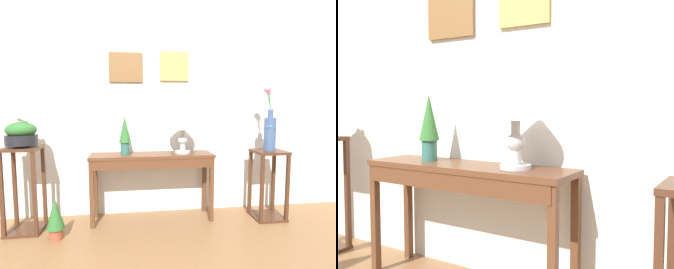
% 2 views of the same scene
% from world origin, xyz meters
% --- Properties ---
extents(back_wall_with_art, '(9.00, 0.13, 2.80)m').
position_xyz_m(back_wall_with_art, '(0.00, 1.44, 1.40)').
color(back_wall_with_art, silver).
rests_on(back_wall_with_art, ground).
extents(console_table, '(1.36, 0.36, 0.76)m').
position_xyz_m(console_table, '(0.12, 1.15, 0.65)').
color(console_table, '#56331E').
rests_on(console_table, ground).
extents(table_lamp, '(0.31, 0.31, 0.48)m').
position_xyz_m(table_lamp, '(0.46, 1.17, 1.10)').
color(table_lamp, '#B7B7BC').
rests_on(table_lamp, console_table).
extents(potted_plant_on_console, '(0.13, 0.13, 0.43)m').
position_xyz_m(potted_plant_on_console, '(-0.18, 1.18, 0.99)').
color(potted_plant_on_console, '#2D665B').
rests_on(potted_plant_on_console, console_table).
extents(pedestal_stand_left, '(0.34, 0.34, 0.88)m').
position_xyz_m(pedestal_stand_left, '(-1.20, 1.05, 0.44)').
color(pedestal_stand_left, '#472819').
rests_on(pedestal_stand_left, ground).
extents(planter_bowl_wide_left, '(0.30, 0.30, 0.32)m').
position_xyz_m(planter_bowl_wide_left, '(-1.20, 1.05, 1.01)').
color(planter_bowl_wide_left, black).
rests_on(planter_bowl_wide_left, pedestal_stand_left).
extents(pedestal_stand_right, '(0.34, 0.34, 0.79)m').
position_xyz_m(pedestal_stand_right, '(1.44, 1.03, 0.39)').
color(pedestal_stand_right, '#472819').
rests_on(pedestal_stand_right, ground).
extents(flower_vase_tall_right, '(0.15, 0.14, 0.72)m').
position_xyz_m(flower_vase_tall_right, '(1.43, 1.03, 1.04)').
color(flower_vase_tall_right, '#3D5684').
rests_on(flower_vase_tall_right, pedestal_stand_right).
extents(potted_plant_floor, '(0.17, 0.17, 0.41)m').
position_xyz_m(potted_plant_floor, '(-0.85, 0.83, 0.22)').
color(potted_plant_floor, '#9E4733').
rests_on(potted_plant_floor, ground).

